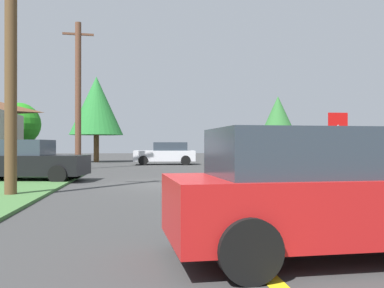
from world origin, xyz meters
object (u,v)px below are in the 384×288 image
oak_tree_right (19,124)px  parked_car_near_building (25,161)px  pine_tree_center (96,106)px  stop_sign (338,136)px  utility_pole_near (11,43)px  car_approaching_junction (166,154)px  car_behind_on_main_road (334,193)px  oak_tree_left (278,119)px  utility_pole_mid (78,94)px

oak_tree_right → parked_car_near_building: bearing=-73.9°
pine_tree_center → oak_tree_right: 9.50m
stop_sign → parked_car_near_building: bearing=-20.5°
parked_car_near_building → utility_pole_near: utility_pole_near is taller
stop_sign → car_approaching_junction: (-4.59, 17.53, -0.92)m
pine_tree_center → car_behind_on_main_road: bearing=-79.2°
stop_sign → car_behind_on_main_road: bearing=62.4°
pine_tree_center → oak_tree_right: pine_tree_center is taller
stop_sign → oak_tree_left: oak_tree_left is taller
utility_pole_near → utility_pole_mid: 13.69m
car_approaching_junction → oak_tree_right: 10.11m
car_behind_on_main_road → utility_pole_near: size_ratio=0.55×
utility_pole_mid → oak_tree_right: 4.80m
car_behind_on_main_road → car_approaching_junction: 25.82m
car_approaching_junction → oak_tree_left: bearing=-156.9°
oak_tree_left → utility_pole_mid: bearing=-150.1°
stop_sign → pine_tree_center: (-10.07, 22.90, 2.97)m
car_approaching_junction → oak_tree_left: 10.64m
utility_pole_near → oak_tree_right: utility_pole_near is taller
parked_car_near_building → utility_pole_mid: (0.85, 8.54, 3.61)m
stop_sign → oak_tree_right: oak_tree_right is taller
parked_car_near_building → oak_tree_right: 11.29m
utility_pole_near → oak_tree_right: 16.40m
car_approaching_junction → car_behind_on_main_road: bearing=93.9°
car_approaching_junction → pine_tree_center: size_ratio=0.63×
parked_car_near_building → pine_tree_center: size_ratio=0.65×
car_approaching_junction → parked_car_near_building: (-6.37, -13.70, 0.00)m
car_approaching_junction → utility_pole_mid: size_ratio=0.52×
stop_sign → car_behind_on_main_road: size_ratio=0.55×
utility_pole_mid → pine_tree_center: bearing=89.8°
utility_pole_near → oak_tree_left: size_ratio=1.48×
utility_pole_near → oak_tree_left: bearing=56.1°
parked_car_near_building → utility_pole_mid: utility_pole_mid is taller
oak_tree_left → pine_tree_center: bearing=173.1°
stop_sign → utility_pole_near: utility_pole_near is taller
stop_sign → oak_tree_right: (-14.05, 14.51, 0.99)m
car_approaching_junction → oak_tree_right: (-9.46, -3.02, 1.92)m
oak_tree_left → pine_tree_center: 15.25m
utility_pole_mid → oak_tree_left: utility_pole_mid is taller
car_behind_on_main_road → utility_pole_mid: utility_pole_mid is taller
utility_pole_near → oak_tree_left: 27.00m
utility_pole_mid → utility_pole_near: bearing=-89.7°
stop_sign → car_behind_on_main_road: (-4.11, -8.29, -0.93)m
car_approaching_junction → parked_car_near_building: size_ratio=0.96×
utility_pole_near → stop_sign: bearing=7.5°
oak_tree_left → oak_tree_right: oak_tree_left is taller
utility_pole_near → parked_car_near_building: bearing=100.3°
utility_pole_mid → pine_tree_center: size_ratio=1.21×
parked_car_near_building → oak_tree_left: (15.99, 17.26, 2.82)m
pine_tree_center → oak_tree_left: bearing=-6.9°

